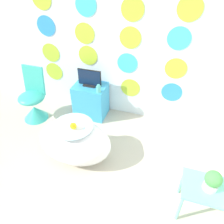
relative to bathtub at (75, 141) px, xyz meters
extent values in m
plane|color=#BCB29E|center=(0.06, -0.93, -0.29)|extent=(12.00, 12.00, 0.00)
cube|color=white|center=(0.06, 1.21, 1.01)|extent=(4.86, 0.04, 2.60)
cylinder|color=#B2D633|center=(-0.93, 1.18, 0.29)|extent=(0.31, 0.01, 0.31)
cylinder|color=#3DC6D6|center=(-0.26, 1.18, 0.26)|extent=(0.31, 0.01, 0.31)
cylinder|color=#B2D633|center=(0.44, 1.18, 0.21)|extent=(0.31, 0.01, 0.31)
cylinder|color=#2D8CE0|center=(1.08, 1.18, 0.26)|extent=(0.31, 0.01, 0.31)
cylinder|color=#B2D633|center=(-0.93, 1.18, 0.63)|extent=(0.31, 0.01, 0.31)
cylinder|color=#B2D633|center=(-0.27, 1.18, 0.67)|extent=(0.31, 0.01, 0.31)
cylinder|color=#3DC6D6|center=(0.37, 1.18, 0.63)|extent=(0.31, 0.01, 0.31)
cylinder|color=#B2D633|center=(1.08, 1.18, 0.65)|extent=(0.31, 0.01, 0.31)
cylinder|color=#2D8CE0|center=(-0.93, 1.18, 1.05)|extent=(0.31, 0.01, 0.31)
cylinder|color=#B2D633|center=(-0.29, 1.18, 1.00)|extent=(0.31, 0.01, 0.31)
cylinder|color=#B2D633|center=(0.39, 1.18, 1.01)|extent=(0.31, 0.01, 0.31)
cylinder|color=#3DC6D6|center=(1.04, 1.18, 1.07)|extent=(0.31, 0.01, 0.31)
cylinder|color=#3DC6D6|center=(-0.25, 1.18, 1.39)|extent=(0.31, 0.01, 0.31)
cylinder|color=#B2D633|center=(0.41, 1.18, 1.38)|extent=(0.31, 0.01, 0.31)
cylinder|color=#B2D633|center=(1.10, 1.18, 1.44)|extent=(0.31, 0.01, 0.31)
ellipsoid|color=white|center=(0.00, 0.00, 0.00)|extent=(0.97, 0.62, 0.58)
cylinder|color=#B2DBEA|center=(0.00, 0.00, 0.27)|extent=(0.51, 0.51, 0.01)
sphere|color=yellow|center=(0.04, -0.06, 0.33)|extent=(0.08, 0.08, 0.08)
sphere|color=yellow|center=(0.04, -0.07, 0.36)|extent=(0.05, 0.05, 0.05)
cone|color=orange|center=(0.04, -0.10, 0.36)|extent=(0.02, 0.02, 0.02)
cone|color=#38B2A3|center=(-1.02, 0.57, -0.18)|extent=(0.40, 0.40, 0.22)
ellipsoid|color=#38B2A3|center=(-1.02, 0.57, 0.11)|extent=(0.42, 0.42, 0.15)
cube|color=#38B2A3|center=(-1.02, 0.72, 0.35)|extent=(0.36, 0.10, 0.46)
cube|color=#389ED6|center=(-0.17, 0.96, -0.01)|extent=(0.51, 0.40, 0.57)
cube|color=white|center=(-0.17, 0.76, 0.09)|extent=(0.43, 0.01, 0.16)
cube|color=black|center=(-0.17, 0.96, 0.28)|extent=(0.20, 0.12, 0.02)
cube|color=black|center=(-0.17, 0.96, 0.41)|extent=(0.38, 0.01, 0.26)
cube|color=#0F1E38|center=(-0.17, 0.95, 0.41)|extent=(0.36, 0.01, 0.24)
cylinder|color=#51B2AD|center=(0.04, 0.81, 0.33)|extent=(0.07, 0.07, 0.11)
cylinder|color=#51B2AD|center=(0.04, 0.81, 0.39)|extent=(0.04, 0.04, 0.03)
cube|color=#72D8B7|center=(1.61, -0.30, 0.12)|extent=(0.52, 0.38, 0.02)
cylinder|color=#72D8B7|center=(1.38, -0.46, -0.09)|extent=(0.03, 0.03, 0.41)
cylinder|color=#72D8B7|center=(1.38, -0.13, -0.09)|extent=(0.03, 0.03, 0.41)
cylinder|color=white|center=(1.61, -0.30, 0.18)|extent=(0.14, 0.14, 0.08)
sphere|color=#4C9E4C|center=(1.61, -0.30, 0.29)|extent=(0.16, 0.16, 0.16)
camera|label=1|loc=(1.08, -1.77, 2.05)|focal=35.00mm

